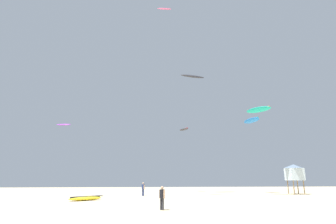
{
  "coord_description": "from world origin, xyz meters",
  "views": [
    {
      "loc": [
        -3.24,
        -14.77,
        2.08
      ],
      "look_at": [
        0.0,
        14.79,
        9.45
      ],
      "focal_mm": 28.98,
      "sensor_mm": 36.0,
      "label": 1
    }
  ],
  "objects": [
    {
      "name": "lifeguard_tower",
      "position": [
        19.12,
        22.81,
        3.05
      ],
      "size": [
        2.3,
        2.3,
        4.15
      ],
      "color": "#8C704C",
      "rests_on": "ground"
    },
    {
      "name": "kite_aloft_2",
      "position": [
        -17.02,
        35.97,
        11.83
      ],
      "size": [
        2.84,
        1.36,
        0.53
      ],
      "color": "purple"
    },
    {
      "name": "ground_plane",
      "position": [
        0.0,
        0.0,
        0.0
      ],
      "size": [
        120.0,
        120.0,
        0.0
      ],
      "primitive_type": "plane",
      "color": "#C6B28C"
    },
    {
      "name": "kite_aloft_3",
      "position": [
        13.58,
        20.82,
        11.65
      ],
      "size": [
        3.14,
        3.54,
        0.84
      ],
      "color": "#19B29E"
    },
    {
      "name": "kite_aloft_0",
      "position": [
        14.78,
        26.2,
        11.26
      ],
      "size": [
        1.89,
        4.09,
        0.81
      ],
      "color": "blue"
    },
    {
      "name": "person_foreground",
      "position": [
        -1.5,
        4.92,
        0.93
      ],
      "size": [
        0.37,
        0.43,
        1.59
      ],
      "rotation": [
        0.0,
        0.0,
        0.69
      ],
      "color": "#2D2D33",
      "rests_on": "ground"
    },
    {
      "name": "kite_aloft_5",
      "position": [
        5.58,
        27.62,
        19.01
      ],
      "size": [
        4.46,
        2.07,
        0.92
      ],
      "color": "#2D2D33"
    },
    {
      "name": "kite_aloft_4",
      "position": [
        4.72,
        31.98,
        10.64
      ],
      "size": [
        1.71,
        2.59,
        0.33
      ],
      "color": "#2D2D33"
    },
    {
      "name": "kite_aloft_1",
      "position": [
        0.02,
        19.79,
        26.21
      ],
      "size": [
        2.1,
        0.7,
        0.45
      ],
      "color": "#E5598C"
    },
    {
      "name": "kite_grounded_near",
      "position": [
        -8.35,
        14.27,
        0.21
      ],
      "size": [
        3.37,
        3.21,
        0.45
      ],
      "color": "yellow",
      "rests_on": "ground"
    },
    {
      "name": "person_midground",
      "position": [
        -2.48,
        21.34,
        0.97
      ],
      "size": [
        0.38,
        0.49,
        1.66
      ],
      "rotation": [
        0.0,
        0.0,
        3.68
      ],
      "color": "navy",
      "rests_on": "ground"
    }
  ]
}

